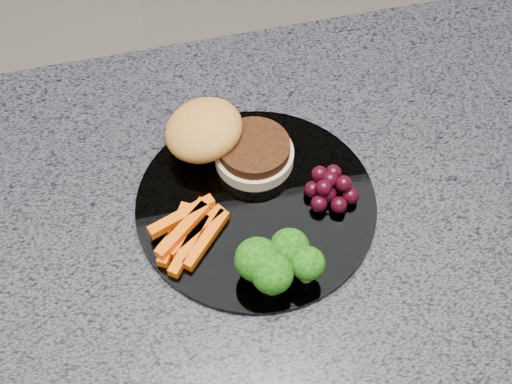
# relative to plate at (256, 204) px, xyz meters

# --- Properties ---
(countertop) EXTENTS (1.20, 0.60, 0.04)m
(countertop) POSITION_rel_plate_xyz_m (-0.05, -0.03, -0.02)
(countertop) COLOR #45454E
(countertop) RESTS_ON island_cabinet
(plate) EXTENTS (0.26, 0.26, 0.01)m
(plate) POSITION_rel_plate_xyz_m (0.00, 0.00, 0.00)
(plate) COLOR white
(plate) RESTS_ON countertop
(burger) EXTENTS (0.17, 0.15, 0.05)m
(burger) POSITION_rel_plate_xyz_m (-0.02, 0.08, 0.02)
(burger) COLOR beige
(burger) RESTS_ON plate
(carrot_sticks) EXTENTS (0.09, 0.09, 0.02)m
(carrot_sticks) POSITION_rel_plate_xyz_m (-0.08, -0.02, 0.01)
(carrot_sticks) COLOR #F65D04
(carrot_sticks) RESTS_ON plate
(broccoli) EXTENTS (0.09, 0.07, 0.05)m
(broccoli) POSITION_rel_plate_xyz_m (-0.00, -0.09, 0.03)
(broccoli) COLOR olive
(broccoli) RESTS_ON plate
(grape_bunch) EXTENTS (0.06, 0.06, 0.03)m
(grape_bunch) POSITION_rel_plate_xyz_m (0.08, -0.01, 0.02)
(grape_bunch) COLOR black
(grape_bunch) RESTS_ON plate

